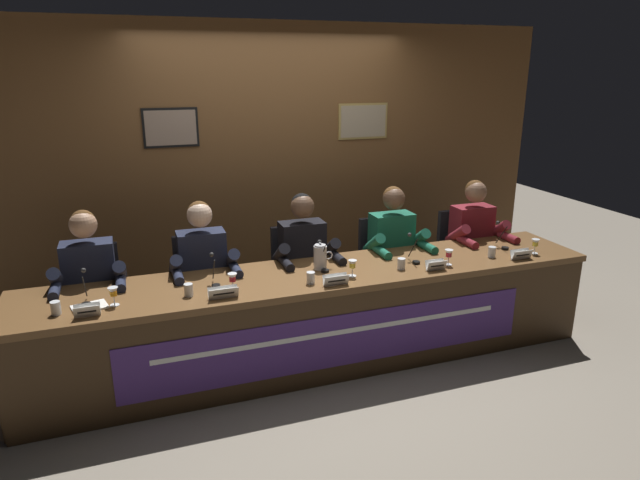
{
  "coord_description": "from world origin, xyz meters",
  "views": [
    {
      "loc": [
        -1.3,
        -3.67,
        2.2
      ],
      "look_at": [
        0.0,
        0.0,
        0.99
      ],
      "focal_mm": 31.16,
      "sensor_mm": 36.0,
      "label": 1
    }
  ],
  "objects_px": {
    "juice_glass_center": "(352,265)",
    "chair_far_right": "(461,260)",
    "chair_left": "(203,294)",
    "water_cup_left": "(189,291)",
    "microphone_far_left": "(85,293)",
    "nameplate_right": "(436,265)",
    "juice_glass_right": "(449,254)",
    "water_pitcher_central": "(320,257)",
    "juice_glass_left": "(232,279)",
    "juice_glass_far_right": "(535,244)",
    "nameplate_far_right": "(521,254)",
    "water_cup_far_left": "(56,309)",
    "microphone_far_right": "(503,240)",
    "microphone_right": "(414,253)",
    "nameplate_left": "(223,293)",
    "panelist_far_right": "(476,238)",
    "conference_table": "(325,305)",
    "water_cup_far_right": "(492,252)",
    "chair_far_left": "(96,308)",
    "water_cup_right": "(401,264)",
    "panelist_left": "(204,270)",
    "chair_center": "(298,281)",
    "nameplate_center": "(336,280)",
    "panelist_center": "(305,258)",
    "document_stack_far_left": "(90,307)",
    "juice_glass_far_left": "(113,293)",
    "nameplate_far_left": "(87,311)",
    "microphone_left": "(214,275)",
    "microphone_center": "(323,261)",
    "panelist_right": "(395,248)",
    "panelist_far_left": "(90,283)"
  },
  "relations": [
    {
      "from": "conference_table",
      "to": "chair_left",
      "type": "distance_m",
      "value": 1.06
    },
    {
      "from": "chair_far_right",
      "to": "panelist_far_right",
      "type": "xyz_separation_m",
      "value": [
        0.0,
        -0.2,
        0.28
      ]
    },
    {
      "from": "nameplate_left",
      "to": "panelist_far_right",
      "type": "height_order",
      "value": "panelist_far_right"
    },
    {
      "from": "chair_left",
      "to": "juice_glass_far_right",
      "type": "bearing_deg",
      "value": -15.86
    },
    {
      "from": "chair_left",
      "to": "nameplate_center",
      "type": "bearing_deg",
      "value": -45.72
    },
    {
      "from": "juice_glass_left",
      "to": "juice_glass_far_right",
      "type": "xyz_separation_m",
      "value": [
        2.49,
        -0.04,
        0.0
      ]
    },
    {
      "from": "panelist_right",
      "to": "panelist_far_right",
      "type": "bearing_deg",
      "value": 0.0
    },
    {
      "from": "chair_center",
      "to": "microphone_right",
      "type": "xyz_separation_m",
      "value": [
        0.77,
        -0.6,
        0.36
      ]
    },
    {
      "from": "panelist_left",
      "to": "nameplate_center",
      "type": "height_order",
      "value": "panelist_left"
    },
    {
      "from": "microphone_left",
      "to": "nameplate_left",
      "type": "bearing_deg",
      "value": -86.48
    },
    {
      "from": "water_cup_far_left",
      "to": "panelist_left",
      "type": "height_order",
      "value": "panelist_left"
    },
    {
      "from": "chair_left",
      "to": "microphone_right",
      "type": "relative_size",
      "value": 4.25
    },
    {
      "from": "chair_left",
      "to": "water_cup_far_left",
      "type": "bearing_deg",
      "value": -143.81
    },
    {
      "from": "juice_glass_right",
      "to": "chair_far_right",
      "type": "relative_size",
      "value": 0.13
    },
    {
      "from": "panelist_right",
      "to": "juice_glass_center",
      "type": "bearing_deg",
      "value": -139.8
    },
    {
      "from": "juice_glass_center",
      "to": "chair_far_right",
      "type": "xyz_separation_m",
      "value": [
        1.43,
        0.72,
        -0.37
      ]
    },
    {
      "from": "panelist_left",
      "to": "water_cup_far_right",
      "type": "height_order",
      "value": "panelist_left"
    },
    {
      "from": "chair_far_left",
      "to": "microphone_right",
      "type": "xyz_separation_m",
      "value": [
        2.39,
        -0.6,
        0.36
      ]
    },
    {
      "from": "panelist_far_right",
      "to": "water_cup_far_right",
      "type": "distance_m",
      "value": 0.54
    },
    {
      "from": "water_cup_right",
      "to": "microphone_far_right",
      "type": "xyz_separation_m",
      "value": [
        1.05,
        0.18,
        0.04
      ]
    },
    {
      "from": "chair_far_left",
      "to": "water_cup_right",
      "type": "height_order",
      "value": "chair_far_left"
    },
    {
      "from": "chair_left",
      "to": "water_cup_far_right",
      "type": "relative_size",
      "value": 10.81
    },
    {
      "from": "panelist_far_left",
      "to": "chair_left",
      "type": "relative_size",
      "value": 1.36
    },
    {
      "from": "microphone_left",
      "to": "panelist_far_right",
      "type": "distance_m",
      "value": 2.43
    },
    {
      "from": "nameplate_far_left",
      "to": "nameplate_far_right",
      "type": "height_order",
      "value": "same"
    },
    {
      "from": "chair_left",
      "to": "water_cup_left",
      "type": "distance_m",
      "value": 0.79
    },
    {
      "from": "chair_far_left",
      "to": "microphone_left",
      "type": "bearing_deg",
      "value": -33.95
    },
    {
      "from": "document_stack_far_left",
      "to": "water_cup_left",
      "type": "bearing_deg",
      "value": -1.28
    },
    {
      "from": "nameplate_left",
      "to": "panelist_far_right",
      "type": "relative_size",
      "value": 0.16
    },
    {
      "from": "panelist_left",
      "to": "microphone_right",
      "type": "xyz_separation_m",
      "value": [
        1.58,
        -0.39,
        0.08
      ]
    },
    {
      "from": "nameplate_right",
      "to": "panelist_center",
      "type": "bearing_deg",
      "value": 143.74
    },
    {
      "from": "nameplate_far_left",
      "to": "nameplate_center",
      "type": "relative_size",
      "value": 0.84
    },
    {
      "from": "panelist_center",
      "to": "nameplate_far_right",
      "type": "distance_m",
      "value": 1.73
    },
    {
      "from": "panelist_right",
      "to": "water_pitcher_central",
      "type": "distance_m",
      "value": 0.85
    },
    {
      "from": "microphone_left",
      "to": "panelist_far_right",
      "type": "bearing_deg",
      "value": 8.55
    },
    {
      "from": "water_cup_far_left",
      "to": "microphone_far_right",
      "type": "distance_m",
      "value": 3.45
    },
    {
      "from": "juice_glass_right",
      "to": "water_pitcher_central",
      "type": "relative_size",
      "value": 0.59
    },
    {
      "from": "microphone_far_left",
      "to": "nameplate_right",
      "type": "relative_size",
      "value": 1.37
    },
    {
      "from": "juice_glass_center",
      "to": "nameplate_far_right",
      "type": "xyz_separation_m",
      "value": [
        1.42,
        -0.1,
        -0.05
      ]
    },
    {
      "from": "conference_table",
      "to": "nameplate_right",
      "type": "relative_size",
      "value": 27.54
    },
    {
      "from": "juice_glass_far_left",
      "to": "juice_glass_center",
      "type": "height_order",
      "value": "same"
    },
    {
      "from": "juice_glass_far_right",
      "to": "water_cup_far_right",
      "type": "distance_m",
      "value": 0.39
    },
    {
      "from": "juice_glass_right",
      "to": "chair_center",
      "type": "bearing_deg",
      "value": 143.01
    },
    {
      "from": "panelist_left",
      "to": "juice_glass_right",
      "type": "bearing_deg",
      "value": -16.84
    },
    {
      "from": "chair_left",
      "to": "nameplate_center",
      "type": "distance_m",
      "value": 1.23
    },
    {
      "from": "microphone_center",
      "to": "water_pitcher_central",
      "type": "relative_size",
      "value": 1.03
    },
    {
      "from": "chair_left",
      "to": "microphone_right",
      "type": "xyz_separation_m",
      "value": [
        1.58,
        -0.6,
        0.36
      ]
    },
    {
      "from": "conference_table",
      "to": "microphone_far_left",
      "type": "height_order",
      "value": "microphone_far_left"
    },
    {
      "from": "nameplate_left",
      "to": "water_cup_right",
      "type": "bearing_deg",
      "value": 4.53
    },
    {
      "from": "chair_far_right",
      "to": "nameplate_far_right",
      "type": "relative_size",
      "value": 5.18
    }
  ]
}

